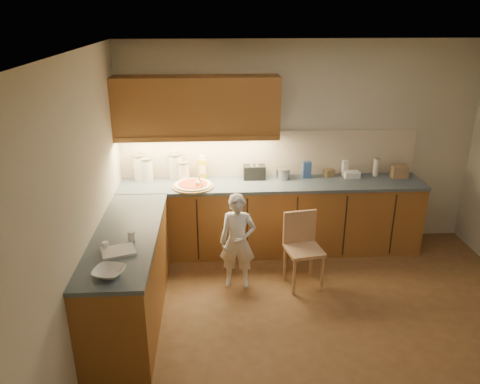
{
  "coord_description": "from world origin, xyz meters",
  "views": [
    {
      "loc": [
        -1.09,
        -3.68,
        2.93
      ],
      "look_at": [
        -0.8,
        1.2,
        1.0
      ],
      "focal_mm": 35.0,
      "sensor_mm": 36.0,
      "label": 1
    }
  ],
  "objects_px": {
    "wooden_chair": "(302,244)",
    "pizza_on_board": "(193,185)",
    "child": "(238,241)",
    "oil_jug": "(203,168)",
    "toaster": "(254,172)"
  },
  "relations": [
    {
      "from": "oil_jug",
      "to": "child",
      "type": "bearing_deg",
      "value": -69.27
    },
    {
      "from": "oil_jug",
      "to": "wooden_chair",
      "type": "bearing_deg",
      "value": -42.41
    },
    {
      "from": "child",
      "to": "wooden_chair",
      "type": "xyz_separation_m",
      "value": [
        0.72,
        0.01,
        -0.06
      ]
    },
    {
      "from": "pizza_on_board",
      "to": "wooden_chair",
      "type": "xyz_separation_m",
      "value": [
        1.22,
        -0.71,
        -0.45
      ]
    },
    {
      "from": "pizza_on_board",
      "to": "wooden_chair",
      "type": "distance_m",
      "value": 1.48
    },
    {
      "from": "pizza_on_board",
      "to": "toaster",
      "type": "height_order",
      "value": "pizza_on_board"
    },
    {
      "from": "pizza_on_board",
      "to": "toaster",
      "type": "distance_m",
      "value": 0.8
    },
    {
      "from": "oil_jug",
      "to": "toaster",
      "type": "height_order",
      "value": "oil_jug"
    },
    {
      "from": "pizza_on_board",
      "to": "wooden_chair",
      "type": "height_order",
      "value": "pizza_on_board"
    },
    {
      "from": "child",
      "to": "toaster",
      "type": "relative_size",
      "value": 3.98
    },
    {
      "from": "wooden_chair",
      "to": "pizza_on_board",
      "type": "bearing_deg",
      "value": 139.91
    },
    {
      "from": "child",
      "to": "wooden_chair",
      "type": "relative_size",
      "value": 1.29
    },
    {
      "from": "child",
      "to": "oil_jug",
      "type": "height_order",
      "value": "oil_jug"
    },
    {
      "from": "wooden_chair",
      "to": "oil_jug",
      "type": "distance_m",
      "value": 1.6
    },
    {
      "from": "pizza_on_board",
      "to": "child",
      "type": "relative_size",
      "value": 0.46
    }
  ]
}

